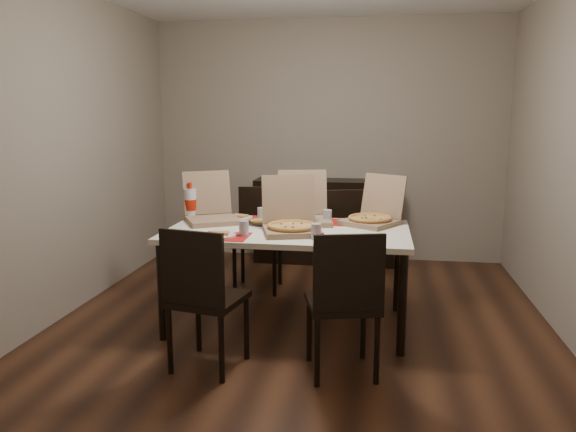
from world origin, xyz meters
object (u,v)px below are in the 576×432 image
object	(u,v)px
chair_far_left	(259,234)
chair_far_right	(348,238)
sideboard	(325,221)
dip_bowl	(294,223)
chair_near_right	(345,298)
pizza_box_center	(291,224)
chair_near_left	(202,293)
soda_bottle	(190,204)
dining_table	(288,238)

from	to	relation	value
chair_far_left	chair_far_right	xyz separation A→B (m)	(0.82, -0.08, 0.00)
sideboard	dip_bowl	size ratio (longest dim) A/B	11.02
chair_near_right	chair_far_left	world-z (taller)	same
chair_far_left	pizza_box_center	distance (m)	1.13
chair_far_right	dip_bowl	bearing A→B (deg)	-120.31
sideboard	chair_near_left	size ratio (longest dim) A/B	1.61
chair_far_left	soda_bottle	distance (m)	0.85
dining_table	pizza_box_center	distance (m)	0.17
chair_near_left	dining_table	bearing A→B (deg)	65.46
sideboard	dip_bowl	distance (m)	1.78
dining_table	chair_far_left	bearing A→B (deg)	115.06
chair_near_right	chair_far_right	distance (m)	1.63
pizza_box_center	dining_table	bearing A→B (deg)	110.55
chair_near_right	pizza_box_center	xyz separation A→B (m)	(-0.44, 0.71, 0.30)
chair_far_left	chair_near_right	bearing A→B (deg)	-62.40
pizza_box_center	soda_bottle	xyz separation A→B (m)	(-0.89, 0.37, 0.07)
chair_near_left	chair_far_right	world-z (taller)	same
chair_near_left	chair_near_right	xyz separation A→B (m)	(0.88, 0.05, 0.00)
chair_near_left	soda_bottle	world-z (taller)	soda_bottle
pizza_box_center	chair_far_right	bearing A→B (deg)	68.08
dining_table	soda_bottle	bearing A→B (deg)	163.31
chair_far_right	dip_bowl	distance (m)	0.81
dining_table	chair_near_left	xyz separation A→B (m)	(-0.40, -0.87, -0.17)
dining_table	chair_far_left	distance (m)	0.99
dining_table	chair_near_right	world-z (taller)	chair_near_right
dining_table	soda_bottle	size ratio (longest dim) A/B	5.93
chair_near_left	chair_near_right	bearing A→B (deg)	3.39
sideboard	chair_far_left	distance (m)	1.13
chair_far_left	chair_near_left	bearing A→B (deg)	-89.56
chair_far_left	soda_bottle	bearing A→B (deg)	-124.77
chair_near_right	soda_bottle	world-z (taller)	soda_bottle
chair_near_right	chair_far_left	xyz separation A→B (m)	(-0.89, 1.70, 0.00)
chair_near_left	soda_bottle	xyz separation A→B (m)	(-0.45, 1.13, 0.37)
chair_far_right	dip_bowl	xyz separation A→B (m)	(-0.39, -0.66, 0.26)
sideboard	dining_table	world-z (taller)	sideboard
dip_bowl	soda_bottle	size ratio (longest dim) A/B	0.45
sideboard	chair_far_right	distance (m)	1.13
dip_bowl	chair_near_left	bearing A→B (deg)	-112.58
dip_bowl	pizza_box_center	bearing A→B (deg)	-86.27
chair_far_right	pizza_box_center	world-z (taller)	pizza_box_center
chair_near_right	dip_bowl	distance (m)	1.10
sideboard	soda_bottle	xyz separation A→B (m)	(-0.95, -1.64, 0.43)
sideboard	chair_near_right	distance (m)	2.74
chair_near_right	soda_bottle	distance (m)	1.75
chair_near_left	chair_far_right	xyz separation A→B (m)	(0.81, 1.68, 0.00)
chair_near_right	pizza_box_center	bearing A→B (deg)	121.58
sideboard	dip_bowl	bearing A→B (deg)	-92.48
chair_near_right	pizza_box_center	distance (m)	0.88
sideboard	chair_near_right	world-z (taller)	chair_near_right
sideboard	chair_near_left	world-z (taller)	chair_near_left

